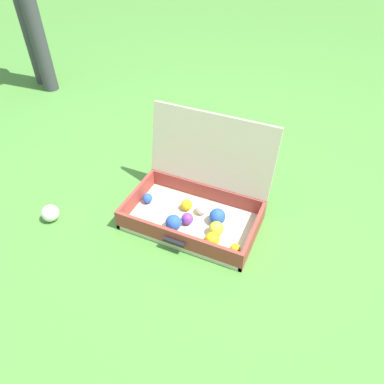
% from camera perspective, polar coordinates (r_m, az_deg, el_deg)
% --- Properties ---
extents(ground_plane, '(16.00, 16.00, 0.00)m').
position_cam_1_polar(ground_plane, '(1.85, 3.02, -5.35)').
color(ground_plane, '#4C8C38').
extents(open_suitcase, '(0.67, 0.50, 0.50)m').
position_cam_1_polar(open_suitcase, '(1.82, 0.98, -1.32)').
color(open_suitcase, beige).
rests_on(open_suitcase, ground).
extents(stray_ball_on_grass, '(0.09, 0.09, 0.09)m').
position_cam_1_polar(stray_ball_on_grass, '(1.99, -21.68, -3.15)').
color(stray_ball_on_grass, white).
rests_on(stray_ball_on_grass, ground).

